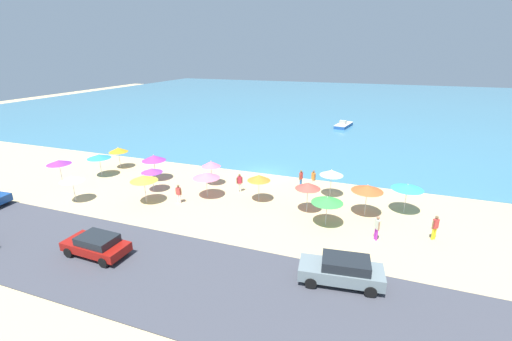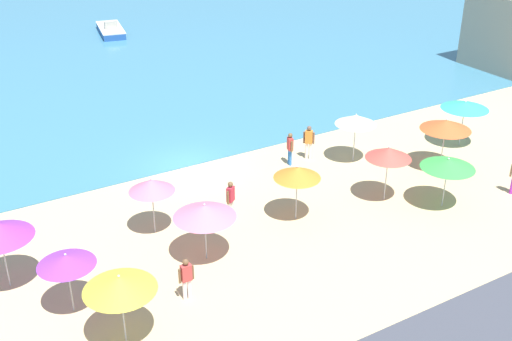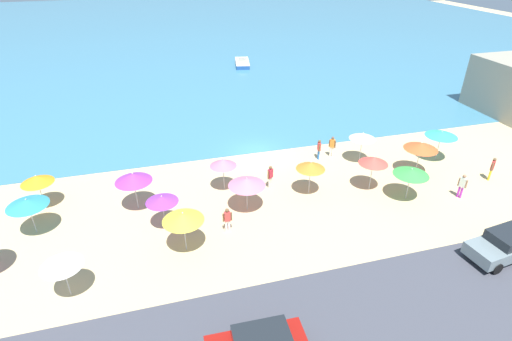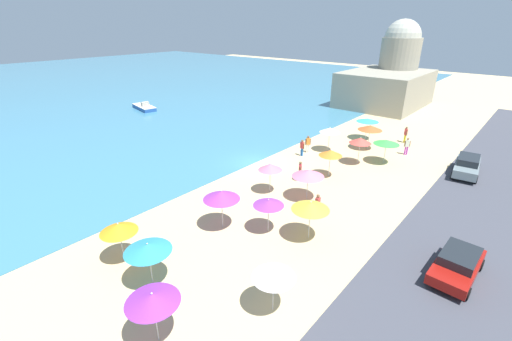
# 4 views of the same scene
# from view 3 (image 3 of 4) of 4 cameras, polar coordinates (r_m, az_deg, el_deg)

# --- Properties ---
(ground_plane) EXTENTS (160.00, 160.00, 0.00)m
(ground_plane) POSITION_cam_3_polar(r_m,az_deg,el_deg) (32.60, 0.06, 2.52)
(ground_plane) COLOR #CDB381
(sea) EXTENTS (150.00, 110.00, 0.05)m
(sea) POSITION_cam_3_polar(r_m,az_deg,el_deg) (84.59, -10.60, 19.20)
(sea) COLOR teal
(sea) RESTS_ON ground_plane
(coastal_road) EXTENTS (80.00, 8.00, 0.06)m
(coastal_road) POSITION_cam_3_polar(r_m,az_deg,el_deg) (19.53, 15.49, -21.53)
(coastal_road) COLOR #41434C
(coastal_road) RESTS_ON ground_plane
(beach_umbrella_0) EXTENTS (1.96, 1.96, 2.35)m
(beach_umbrella_0) POSITION_cam_3_polar(r_m,az_deg,el_deg) (20.99, -26.10, -11.73)
(beach_umbrella_0) COLOR #B2B2B7
(beach_umbrella_0) RESTS_ON ground_plane
(beach_umbrella_2) EXTENTS (2.35, 2.35, 2.36)m
(beach_umbrella_2) POSITION_cam_3_polar(r_m,az_deg,el_deg) (24.71, -1.32, -1.66)
(beach_umbrella_2) COLOR #B2B2B7
(beach_umbrella_2) RESTS_ON ground_plane
(beach_umbrella_3) EXTENTS (2.02, 2.02, 2.50)m
(beach_umbrella_3) POSITION_cam_3_polar(r_m,az_deg,el_deg) (31.40, 15.00, 4.80)
(beach_umbrella_3) COLOR #B2B2B7
(beach_umbrella_3) RESTS_ON ground_plane
(beach_umbrella_4) EXTENTS (2.42, 2.42, 2.45)m
(beach_umbrella_4) POSITION_cam_3_polar(r_m,az_deg,el_deg) (33.79, 24.99, 4.74)
(beach_umbrella_4) COLOR #B2B2B7
(beach_umbrella_4) RESTS_ON ground_plane
(beach_umbrella_5) EXTENTS (1.99, 1.99, 2.38)m
(beach_umbrella_5) POSITION_cam_3_polar(r_m,az_deg,el_deg) (28.48, -28.84, -1.12)
(beach_umbrella_5) COLOR #B2B2B7
(beach_umbrella_5) RESTS_ON ground_plane
(beach_umbrella_6) EXTENTS (2.39, 2.39, 2.60)m
(beach_umbrella_6) POSITION_cam_3_polar(r_m,az_deg,el_deg) (30.94, 22.53, 3.25)
(beach_umbrella_6) COLOR #B2B2B7
(beach_umbrella_6) RESTS_ON ground_plane
(beach_umbrella_7) EXTENTS (2.31, 2.31, 2.65)m
(beach_umbrella_7) POSITION_cam_3_polar(r_m,az_deg,el_deg) (25.82, -17.16, -0.97)
(beach_umbrella_7) COLOR #B2B2B7
(beach_umbrella_7) RESTS_ON ground_plane
(beach_umbrella_8) EXTENTS (2.30, 2.30, 2.31)m
(beach_umbrella_8) POSITION_cam_3_polar(r_m,az_deg,el_deg) (27.67, 21.32, -0.21)
(beach_umbrella_8) COLOR #B2B2B7
(beach_umbrella_8) RESTS_ON ground_plane
(beach_umbrella_9) EXTENTS (1.94, 1.94, 2.46)m
(beach_umbrella_9) POSITION_cam_3_polar(r_m,az_deg,el_deg) (26.55, 7.82, 0.69)
(beach_umbrella_9) COLOR #B2B2B7
(beach_umbrella_9) RESTS_ON ground_plane
(beach_umbrella_10) EXTENTS (2.26, 2.26, 2.55)m
(beach_umbrella_10) POSITION_cam_3_polar(r_m,az_deg,el_deg) (21.72, -10.40, -6.54)
(beach_umbrella_10) COLOR #B2B2B7
(beach_umbrella_10) RESTS_ON ground_plane
(beach_umbrella_11) EXTENTS (1.98, 1.98, 2.58)m
(beach_umbrella_11) POSITION_cam_3_polar(r_m,az_deg,el_deg) (27.86, 16.45, 1.40)
(beach_umbrella_11) COLOR #B2B2B7
(beach_umbrella_11) RESTS_ON ground_plane
(beach_umbrella_12) EXTENTS (1.83, 1.83, 2.44)m
(beach_umbrella_12) POSITION_cam_3_polar(r_m,az_deg,el_deg) (26.84, -4.72, 1.13)
(beach_umbrella_12) COLOR #B2B2B7
(beach_umbrella_12) RESTS_ON ground_plane
(beach_umbrella_13) EXTENTS (1.91, 1.91, 2.27)m
(beach_umbrella_13) POSITION_cam_3_polar(r_m,az_deg,el_deg) (23.79, -13.30, -4.03)
(beach_umbrella_13) COLOR #B2B2B7
(beach_umbrella_13) RESTS_ON ground_plane
(beach_umbrella_14) EXTENTS (2.32, 2.32, 2.39)m
(beach_umbrella_14) POSITION_cam_3_polar(r_m,az_deg,el_deg) (26.15, -29.92, -4.01)
(beach_umbrella_14) COLOR #B2B2B7
(beach_umbrella_14) RESTS_ON ground_plane
(bather_0) EXTENTS (0.44, 0.42, 1.76)m
(bather_0) POSITION_cam_3_polar(r_m,az_deg,el_deg) (32.16, 10.83, 3.53)
(bather_0) COLOR white
(bather_0) RESTS_ON ground_plane
(bather_1) EXTENTS (0.49, 0.38, 1.72)m
(bather_1) POSITION_cam_3_polar(r_m,az_deg,el_deg) (27.52, 2.06, -0.74)
(bather_1) COLOR silver
(bather_1) RESTS_ON ground_plane
(bather_2) EXTENTS (0.46, 0.40, 1.78)m
(bather_2) POSITION_cam_3_polar(r_m,az_deg,el_deg) (33.04, 30.67, 0.37)
(bather_2) COLOR yellow
(bather_2) RESTS_ON ground_plane
(bather_3) EXTENTS (0.57, 0.22, 1.63)m
(bather_3) POSITION_cam_3_polar(r_m,az_deg,el_deg) (23.54, -4.10, -6.88)
(bather_3) COLOR white
(bather_3) RESTS_ON ground_plane
(bather_4) EXTENTS (0.37, 0.50, 1.76)m
(bather_4) POSITION_cam_3_polar(r_m,az_deg,el_deg) (29.76, 27.36, -1.82)
(bather_4) COLOR purple
(bather_4) RESTS_ON ground_plane
(bather_5) EXTENTS (0.30, 0.55, 1.66)m
(bather_5) POSITION_cam_3_polar(r_m,az_deg,el_deg) (31.66, 8.99, 3.15)
(bather_5) COLOR #2E71C2
(bather_5) RESTS_ON ground_plane
(parked_car_0) EXTENTS (4.70, 2.31, 1.56)m
(parked_car_0) POSITION_cam_3_polar(r_m,az_deg,el_deg) (25.69, 32.31, -8.78)
(parked_car_0) COLOR slate
(parked_car_0) RESTS_ON coastal_road
(skiff_nearshore) EXTENTS (2.75, 5.47, 1.19)m
(skiff_nearshore) POSITION_cam_3_polar(r_m,az_deg,el_deg) (57.50, -1.97, 15.13)
(skiff_nearshore) COLOR #26539D
(skiff_nearshore) RESTS_ON sea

